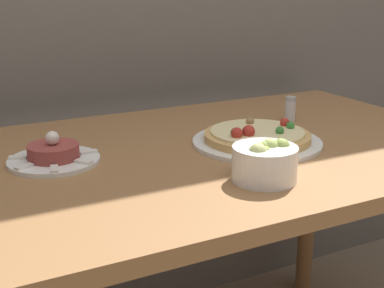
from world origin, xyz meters
TOP-DOWN VIEW (x-y plane):
  - dining_table at (0.00, 0.42)m, footprint 1.42×0.84m
  - pizza_plate at (0.13, 0.39)m, footprint 0.32×0.32m
  - tartare_plate at (-0.34, 0.48)m, footprint 0.20×0.20m
  - small_bowl at (0.01, 0.18)m, footprint 0.13×0.13m
  - salt_shaker at (0.34, 0.53)m, footprint 0.03×0.03m

SIDE VIEW (x-z plane):
  - dining_table at x=0.00m, z-range 0.29..1.07m
  - pizza_plate at x=0.13m, z-range 0.77..0.82m
  - tartare_plate at x=-0.34m, z-range 0.76..0.83m
  - salt_shaker at x=0.34m, z-range 0.78..0.85m
  - small_bowl at x=0.01m, z-range 0.78..0.86m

